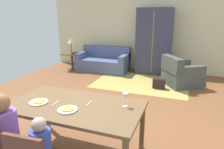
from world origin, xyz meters
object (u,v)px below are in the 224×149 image
at_px(person_man, 9,141).
at_px(armoire, 154,42).
at_px(plate_near_child, 68,110).
at_px(book_lower, 77,53).
at_px(handbag, 159,84).
at_px(couch, 103,62).
at_px(plate_near_man, 39,102).
at_px(wine_glass, 125,97).
at_px(armchair, 180,74).
at_px(side_table, 72,59).
at_px(dining_table, 75,109).
at_px(table_lamp, 71,41).
at_px(book_upper, 77,52).

bearing_deg(person_man, armoire, 81.37).
relative_size(plate_near_child, person_man, 0.23).
relative_size(book_lower, handbag, 0.69).
height_order(couch, book_lower, couch).
bearing_deg(handbag, plate_near_man, -110.52).
bearing_deg(wine_glass, couch, 116.37).
bearing_deg(plate_near_child, handbag, 77.74).
xyz_separation_m(plate_near_child, wine_glass, (0.64, 0.36, 0.12)).
bearing_deg(book_lower, armoire, 10.45).
bearing_deg(wine_glass, armchair, 80.37).
bearing_deg(side_table, plate_near_child, -59.37).
bearing_deg(handbag, dining_table, -102.95).
xyz_separation_m(armchair, table_lamp, (-3.68, 0.43, 0.69)).
bearing_deg(dining_table, wine_glass, 15.66).
height_order(table_lamp, book_upper, table_lamp).
bearing_deg(plate_near_man, armoire, 80.37).
bearing_deg(side_table, table_lamp, -135.00).
distance_m(dining_table, side_table, 4.70).
bearing_deg(armchair, plate_near_man, -114.88).
height_order(armchair, handbag, armchair).
bearing_deg(wine_glass, book_lower, 127.23).
xyz_separation_m(armchair, armoire, (-0.92, 0.94, 0.73)).
relative_size(plate_near_man, couch, 0.14).
xyz_separation_m(person_man, book_lower, (-1.79, 4.69, 0.08)).
height_order(armoire, book_lower, armoire).
height_order(dining_table, plate_near_man, plate_near_man).
distance_m(dining_table, plate_near_child, 0.20).
bearing_deg(side_table, dining_table, -58.25).
relative_size(couch, book_upper, 7.95).
height_order(plate_near_man, book_lower, plate_near_man).
relative_size(plate_near_man, book_upper, 1.14).
xyz_separation_m(wine_glass, armoire, (-0.35, 4.32, 0.16)).
xyz_separation_m(wine_glass, armchair, (0.57, 3.38, -0.57)).
relative_size(armoire, book_upper, 9.55).
height_order(wine_glass, table_lamp, table_lamp).
bearing_deg(table_lamp, couch, 13.27).
bearing_deg(table_lamp, side_table, 45.00).
relative_size(person_man, armoire, 0.53).
distance_m(wine_glass, armchair, 3.47).
distance_m(wine_glass, side_table, 4.94).
distance_m(person_man, handbag, 3.96).
bearing_deg(armoire, table_lamp, -169.50).
relative_size(couch, armoire, 0.83).
bearing_deg(handbag, book_lower, 162.59).
bearing_deg(armchair, couch, 165.11).
relative_size(dining_table, table_lamp, 3.30).
bearing_deg(book_upper, handbag, -16.84).
distance_m(armoire, handbag, 1.74).
xyz_separation_m(plate_near_man, side_table, (-1.98, 4.11, -0.39)).
height_order(plate_near_child, armchair, armchair).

